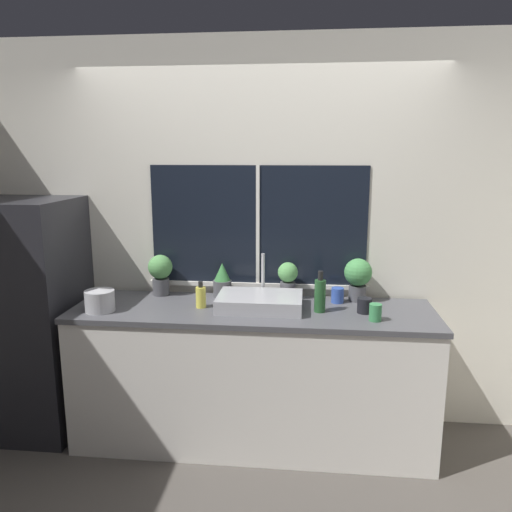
# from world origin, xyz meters

# --- Properties ---
(ground_plane) EXTENTS (14.00, 14.00, 0.00)m
(ground_plane) POSITION_xyz_m (0.00, 0.00, 0.00)
(ground_plane) COLOR #4C4742
(wall_back) EXTENTS (8.00, 0.09, 2.70)m
(wall_back) POSITION_xyz_m (0.00, 0.71, 1.35)
(wall_back) COLOR silver
(wall_back) RESTS_ON ground_plane
(wall_left) EXTENTS (0.06, 7.00, 2.70)m
(wall_left) POSITION_xyz_m (-2.23, 1.50, 1.35)
(wall_left) COLOR silver
(wall_left) RESTS_ON ground_plane
(counter) EXTENTS (2.35, 0.67, 0.93)m
(counter) POSITION_xyz_m (0.00, 0.32, 0.47)
(counter) COLOR white
(counter) RESTS_ON ground_plane
(refrigerator) EXTENTS (0.72, 0.68, 1.63)m
(refrigerator) POSITION_xyz_m (-1.59, 0.35, 0.81)
(refrigerator) COLOR #232328
(refrigerator) RESTS_ON ground_plane
(sink) EXTENTS (0.55, 0.43, 0.32)m
(sink) POSITION_xyz_m (0.05, 0.34, 0.98)
(sink) COLOR #ADADB2
(sink) RESTS_ON counter
(potted_plant_far_left) EXTENTS (0.17, 0.17, 0.29)m
(potted_plant_far_left) POSITION_xyz_m (-0.68, 0.57, 1.10)
(potted_plant_far_left) COLOR #4C4C51
(potted_plant_far_left) RESTS_ON counter
(potted_plant_center_left) EXTENTS (0.13, 0.13, 0.24)m
(potted_plant_center_left) POSITION_xyz_m (-0.24, 0.57, 1.05)
(potted_plant_center_left) COLOR #4C4C51
(potted_plant_center_left) RESTS_ON counter
(potted_plant_center_right) EXTENTS (0.14, 0.14, 0.26)m
(potted_plant_center_right) POSITION_xyz_m (0.22, 0.57, 1.08)
(potted_plant_center_right) COLOR #4C4C51
(potted_plant_center_right) RESTS_ON counter
(potted_plant_far_right) EXTENTS (0.19, 0.19, 0.29)m
(potted_plant_far_right) POSITION_xyz_m (0.69, 0.57, 1.11)
(potted_plant_far_right) COLOR #4C4C51
(potted_plant_far_right) RESTS_ON counter
(soap_bottle) EXTENTS (0.07, 0.07, 0.17)m
(soap_bottle) POSITION_xyz_m (-0.34, 0.31, 1.01)
(soap_bottle) COLOR #DBD14C
(soap_bottle) RESTS_ON counter
(bottle_tall) EXTENTS (0.07, 0.07, 0.27)m
(bottle_tall) POSITION_xyz_m (0.43, 0.30, 1.05)
(bottle_tall) COLOR #235128
(bottle_tall) RESTS_ON counter
(mug_black) EXTENTS (0.09, 0.09, 0.10)m
(mug_black) POSITION_xyz_m (0.72, 0.31, 0.98)
(mug_black) COLOR black
(mug_black) RESTS_ON counter
(mug_blue) EXTENTS (0.08, 0.08, 0.10)m
(mug_blue) POSITION_xyz_m (0.56, 0.51, 0.99)
(mug_blue) COLOR #3351AD
(mug_blue) RESTS_ON counter
(mug_green) EXTENTS (0.07, 0.07, 0.10)m
(mug_green) POSITION_xyz_m (0.76, 0.16, 0.99)
(mug_green) COLOR #38844C
(mug_green) RESTS_ON counter
(kettle) EXTENTS (0.19, 0.19, 0.15)m
(kettle) POSITION_xyz_m (-0.96, 0.17, 1.01)
(kettle) COLOR #B2B2B7
(kettle) RESTS_ON counter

